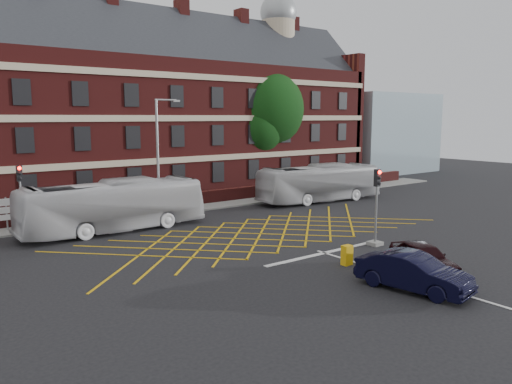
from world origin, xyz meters
TOP-DOWN VIEW (x-y plane):
  - ground at (0.00, 0.00)m, footprint 120.00×120.00m
  - victorian_building at (0.25, 22.00)m, footprint 51.00×12.17m
  - boundary_wall at (0.00, 13.00)m, footprint 56.00×0.50m
  - far_pavement at (0.00, 12.00)m, footprint 60.00×3.00m
  - glass_block at (34.00, 21.00)m, footprint 14.00×10.00m
  - box_junction_hatching at (0.00, 2.00)m, footprint 8.22×8.22m
  - stop_line at (0.00, -3.50)m, footprint 8.00×0.30m
  - centre_line at (0.00, -10.00)m, footprint 0.15×14.00m
  - bus_left at (-6.83, 8.16)m, footprint 11.58×2.72m
  - bus_right at (11.23, 8.30)m, footprint 11.52×3.96m
  - car_navy at (-1.17, -9.77)m, footprint 2.42×4.92m
  - car_maroon at (1.36, -8.54)m, footprint 2.99×4.36m
  - deciduous_tree at (13.01, 18.39)m, footprint 8.30×8.24m
  - traffic_light_near at (3.44, -4.04)m, footprint 0.70×0.70m
  - traffic_light_far at (-11.72, 10.19)m, footprint 0.70×0.70m
  - street_lamp at (-3.04, 9.43)m, footprint 2.25×1.00m
  - direction_signs at (-12.24, 11.90)m, footprint 1.10×0.16m
  - utility_cabinet at (-0.66, -5.67)m, footprint 0.50×0.36m

SIDE VIEW (x-z plane):
  - ground at x=0.00m, z-range 0.00..0.00m
  - box_junction_hatching at x=0.00m, z-range 0.00..0.02m
  - stop_line at x=0.00m, z-range 0.00..0.02m
  - centre_line at x=0.00m, z-range 0.00..0.02m
  - far_pavement at x=0.00m, z-range 0.00..0.12m
  - utility_cabinet at x=-0.66m, z-range 0.00..0.97m
  - boundary_wall at x=0.00m, z-range 0.00..1.10m
  - car_maroon at x=1.36m, z-range 0.00..1.38m
  - car_navy at x=-1.17m, z-range 0.00..1.55m
  - direction_signs at x=-12.24m, z-range 0.28..2.48m
  - bus_right at x=11.23m, z-range 0.00..3.14m
  - bus_left at x=-6.83m, z-range 0.00..3.22m
  - traffic_light_near at x=3.44m, z-range -0.37..3.90m
  - traffic_light_far at x=-11.72m, z-range -0.37..3.90m
  - street_lamp at x=-3.04m, z-range -1.35..6.96m
  - glass_block at x=34.00m, z-range 0.00..10.00m
  - deciduous_tree at x=13.01m, z-range 1.30..13.30m
  - victorian_building at x=0.25m, z-range -2.36..18.04m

